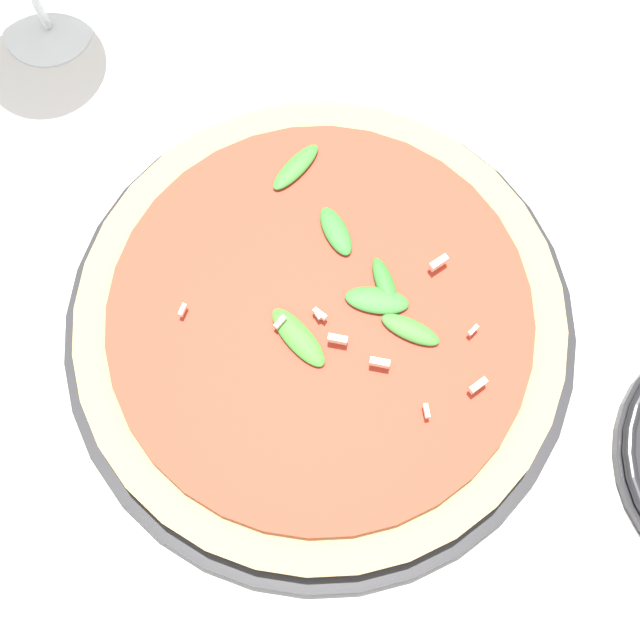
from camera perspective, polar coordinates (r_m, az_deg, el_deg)
name	(u,v)px	position (r m, az deg, el deg)	size (l,w,h in m)	color
ground_plane	(291,296)	(0.60, -1.85, 1.57)	(6.00, 6.00, 0.00)	silver
pizza_arugula_main	(320,326)	(0.58, 0.01, -0.37)	(0.34, 0.34, 0.05)	black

